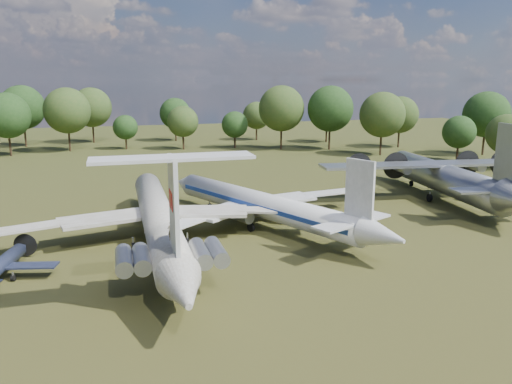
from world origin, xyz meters
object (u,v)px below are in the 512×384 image
object	(u,v)px
il62_airliner	(159,224)
an12_transport	(443,182)
person_on_il62	(171,231)
tu104_jet	(262,209)

from	to	relation	value
il62_airliner	an12_transport	bearing A→B (deg)	13.10
il62_airliner	an12_transport	distance (m)	44.49
an12_transport	person_on_il62	xyz separation A→B (m)	(-43.80, -22.73, 2.88)
tu104_jet	an12_transport	bearing A→B (deg)	-13.66
an12_transport	il62_airliner	bearing A→B (deg)	-160.52
an12_transport	person_on_il62	size ratio (longest dim) A/B	26.24
tu104_jet	an12_transport	xyz separation A→B (m)	(30.54, 5.49, 0.60)
tu104_jet	an12_transport	distance (m)	31.04
tu104_jet	person_on_il62	xyz separation A→B (m)	(-13.26, -17.24, 3.49)
il62_airliner	an12_transport	size ratio (longest dim) A/B	1.18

